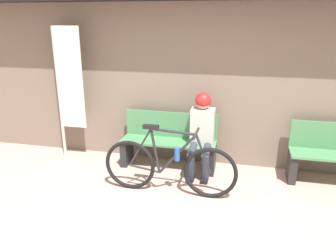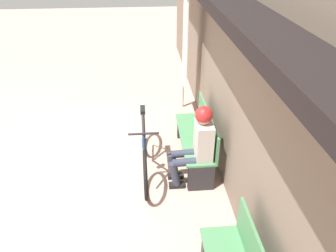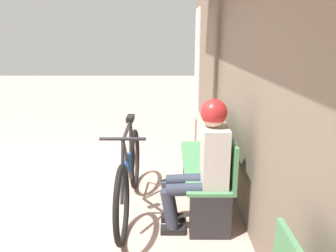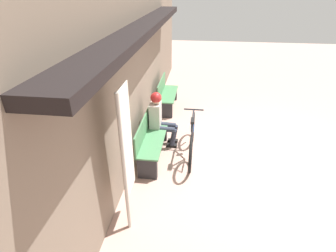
% 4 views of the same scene
% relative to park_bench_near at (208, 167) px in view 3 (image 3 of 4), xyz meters
% --- Properties ---
extents(ground_plane, '(24.00, 24.00, 0.00)m').
position_rel_park_bench_near_xyz_m(ground_plane, '(0.28, -1.99, -0.38)').
color(ground_plane, tan).
extents(storefront_wall, '(12.00, 0.56, 3.20)m').
position_rel_park_bench_near_xyz_m(storefront_wall, '(0.28, 0.34, 1.28)').
color(storefront_wall, '#756656').
rests_on(storefront_wall, ground_plane).
extents(park_bench_near, '(1.44, 0.42, 0.84)m').
position_rel_park_bench_near_xyz_m(park_bench_near, '(0.00, 0.00, 0.00)').
color(park_bench_near, '#477F51').
rests_on(park_bench_near, ground_plane).
extents(bicycle, '(1.76, 0.40, 0.93)m').
position_rel_park_bench_near_xyz_m(bicycle, '(0.19, -0.81, -0.01)').
color(bicycle, black).
rests_on(bicycle, ground_plane).
extents(person_seated, '(0.34, 0.59, 1.21)m').
position_rel_park_bench_near_xyz_m(person_seated, '(0.51, -0.10, 0.31)').
color(person_seated, '#2D3342').
rests_on(person_seated, ground_plane).
extents(banner_pole, '(0.45, 0.05, 2.10)m').
position_rel_park_bench_near_xyz_m(banner_pole, '(-1.63, -0.00, 0.86)').
color(banner_pole, '#B7B2A8').
rests_on(banner_pole, ground_plane).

